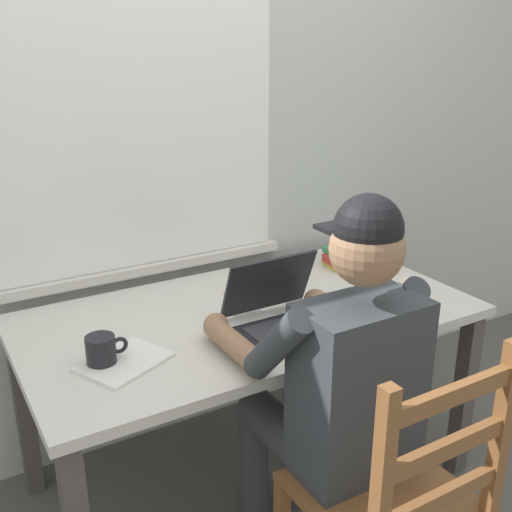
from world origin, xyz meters
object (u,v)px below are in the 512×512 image
desk (249,332)px  wooden_chair (396,504)px  coffee_mug_white (410,292)px  landscape_photo_print (244,292)px  seated_person (333,379)px  computer_mouse (359,309)px  book_stack_main (348,257)px  coffee_mug_dark (102,351)px  laptop (284,312)px

desk → wooden_chair: 0.78m
coffee_mug_white → landscape_photo_print: size_ratio=0.93×
desk → seated_person: (-0.01, -0.49, 0.06)m
wooden_chair → seated_person: bearing=90.0°
desk → wooden_chair: wooden_chair is taller
computer_mouse → landscape_photo_print: (-0.25, 0.36, -0.02)m
book_stack_main → desk: bearing=-162.6°
desk → computer_mouse: computer_mouse is taller
wooden_chair → coffee_mug_white: (0.53, 0.53, 0.28)m
landscape_photo_print → coffee_mug_white: bearing=-53.7°
coffee_mug_white → computer_mouse: bearing=173.8°
desk → coffee_mug_white: bearing=-23.8°
computer_mouse → coffee_mug_white: size_ratio=0.83×
computer_mouse → landscape_photo_print: bearing=124.2°
coffee_mug_dark → landscape_photo_print: bearing=22.8°
desk → book_stack_main: book_stack_main is taller
laptop → book_stack_main: bearing=32.3°
wooden_chair → landscape_photo_print: bearing=85.6°
computer_mouse → coffee_mug_dark: (-0.86, 0.10, 0.03)m
coffee_mug_dark → book_stack_main: coffee_mug_dark is taller
desk → book_stack_main: (0.58, 0.18, 0.12)m
computer_mouse → seated_person: bearing=-139.0°
laptop → wooden_chair: bearing=-94.2°
laptop → computer_mouse: laptop is taller
desk → book_stack_main: size_ratio=8.06×
coffee_mug_dark → landscape_photo_print: (0.62, 0.26, -0.05)m
wooden_chair → landscape_photo_print: (0.07, 0.92, 0.24)m
seated_person → book_stack_main: 0.89m
coffee_mug_dark → seated_person: bearing=-34.9°
seated_person → coffee_mug_dark: (-0.55, 0.38, 0.06)m
seated_person → computer_mouse: size_ratio=12.51×
seated_person → landscape_photo_print: 0.64m
coffee_mug_white → coffee_mug_dark: size_ratio=0.97×
coffee_mug_dark → book_stack_main: size_ratio=0.64×
desk → landscape_photo_print: 0.19m
desk → laptop: laptop is taller
seated_person → laptop: (0.04, 0.33, 0.07)m
laptop → landscape_photo_print: 0.32m
desk → computer_mouse: size_ratio=15.50×
coffee_mug_dark → landscape_photo_print: size_ratio=0.95×
coffee_mug_dark → wooden_chair: bearing=-50.5°
seated_person → desk: bearing=89.4°
seated_person → book_stack_main: (0.59, 0.67, 0.06)m
wooden_chair → laptop: (0.04, 0.61, 0.29)m
computer_mouse → coffee_mug_white: coffee_mug_white is taller
computer_mouse → coffee_mug_dark: size_ratio=0.81×
desk → laptop: (0.04, -0.16, 0.13)m
book_stack_main → laptop: bearing=-147.7°
seated_person → laptop: size_ratio=3.79×
wooden_chair → coffee_mug_white: bearing=45.0°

